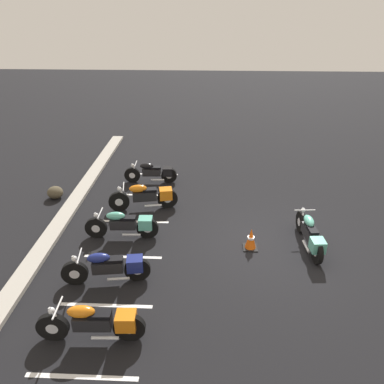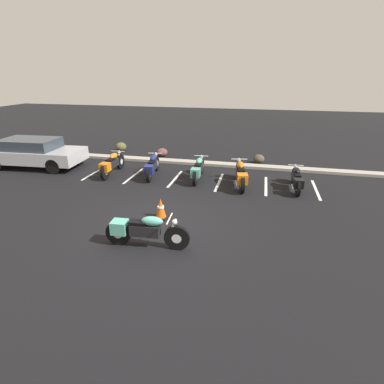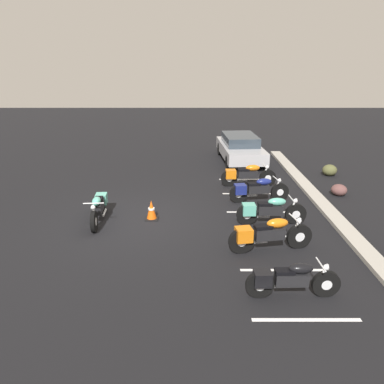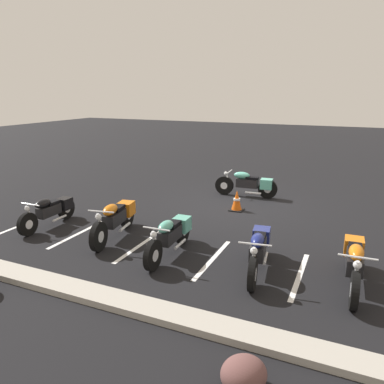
{
  "view_description": "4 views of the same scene",
  "coord_description": "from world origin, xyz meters",
  "px_view_note": "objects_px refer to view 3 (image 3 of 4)",
  "views": [
    {
      "loc": [
        -8.77,
        1.82,
        6.12
      ],
      "look_at": [
        1.1,
        2.25,
        1.09
      ],
      "focal_mm": 35.0,
      "sensor_mm": 36.0,
      "label": 1
    },
    {
      "loc": [
        2.59,
        -7.05,
        4.04
      ],
      "look_at": [
        0.77,
        0.79,
        0.81
      ],
      "focal_mm": 28.0,
      "sensor_mm": 36.0,
      "label": 2
    },
    {
      "loc": [
        10.68,
        1.84,
        4.67
      ],
      "look_at": [
        -0.01,
        1.84,
        0.93
      ],
      "focal_mm": 35.0,
      "sensor_mm": 36.0,
      "label": 3
    },
    {
      "loc": [
        -3.27,
        10.91,
        3.47
      ],
      "look_at": [
        0.92,
        1.51,
        0.68
      ],
      "focal_mm": 35.0,
      "sensor_mm": 36.0,
      "label": 4
    }
  ],
  "objects_px": {
    "motorcycle_teal_featured": "(99,207)",
    "parked_bike_1": "(256,190)",
    "car_silver": "(240,147)",
    "traffic_cone": "(151,210)",
    "parked_bike_0": "(246,175)",
    "parked_bike_4": "(289,279)",
    "parked_bike_2": "(268,210)",
    "landscape_rock_0": "(339,190)",
    "parked_bike_3": "(267,234)",
    "landscape_rock_1": "(330,170)"
  },
  "relations": [
    {
      "from": "motorcycle_teal_featured",
      "to": "parked_bike_1",
      "type": "xyz_separation_m",
      "value": [
        -1.63,
        5.14,
        0.0
      ]
    },
    {
      "from": "car_silver",
      "to": "traffic_cone",
      "type": "bearing_deg",
      "value": -30.47
    },
    {
      "from": "parked_bike_0",
      "to": "car_silver",
      "type": "relative_size",
      "value": 0.5
    },
    {
      "from": "parked_bike_4",
      "to": "traffic_cone",
      "type": "distance_m",
      "value": 5.25
    },
    {
      "from": "parked_bike_2",
      "to": "parked_bike_4",
      "type": "xyz_separation_m",
      "value": [
        3.73,
        -0.29,
        -0.03
      ]
    },
    {
      "from": "motorcycle_teal_featured",
      "to": "parked_bike_0",
      "type": "height_order",
      "value": "parked_bike_0"
    },
    {
      "from": "parked_bike_0",
      "to": "traffic_cone",
      "type": "distance_m",
      "value": 4.73
    },
    {
      "from": "landscape_rock_0",
      "to": "parked_bike_2",
      "type": "bearing_deg",
      "value": -50.59
    },
    {
      "from": "parked_bike_2",
      "to": "landscape_rock_0",
      "type": "xyz_separation_m",
      "value": [
        -2.56,
        3.12,
        -0.23
      ]
    },
    {
      "from": "parked_bike_3",
      "to": "car_silver",
      "type": "relative_size",
      "value": 0.51
    },
    {
      "from": "parked_bike_1",
      "to": "parked_bike_4",
      "type": "bearing_deg",
      "value": -100.5
    },
    {
      "from": "landscape_rock_1",
      "to": "landscape_rock_0",
      "type": "bearing_deg",
      "value": -11.83
    },
    {
      "from": "parked_bike_2",
      "to": "landscape_rock_1",
      "type": "distance_m",
      "value": 6.28
    },
    {
      "from": "parked_bike_1",
      "to": "traffic_cone",
      "type": "bearing_deg",
      "value": -164.18
    },
    {
      "from": "parked_bike_2",
      "to": "car_silver",
      "type": "height_order",
      "value": "car_silver"
    },
    {
      "from": "parked_bike_3",
      "to": "parked_bike_1",
      "type": "bearing_deg",
      "value": 74.72
    },
    {
      "from": "landscape_rock_1",
      "to": "traffic_cone",
      "type": "height_order",
      "value": "traffic_cone"
    },
    {
      "from": "parked_bike_3",
      "to": "traffic_cone",
      "type": "xyz_separation_m",
      "value": [
        -2.08,
        -3.19,
        -0.18
      ]
    },
    {
      "from": "motorcycle_teal_featured",
      "to": "car_silver",
      "type": "xyz_separation_m",
      "value": [
        -7.34,
        5.25,
        0.24
      ]
    },
    {
      "from": "parked_bike_0",
      "to": "parked_bike_2",
      "type": "xyz_separation_m",
      "value": [
        3.68,
        0.17,
        -0.01
      ]
    },
    {
      "from": "parked_bike_1",
      "to": "car_silver",
      "type": "bearing_deg",
      "value": 80.94
    },
    {
      "from": "car_silver",
      "to": "parked_bike_2",
      "type": "bearing_deg",
      "value": -4.46
    },
    {
      "from": "parked_bike_3",
      "to": "landscape_rock_1",
      "type": "relative_size",
      "value": 3.66
    },
    {
      "from": "parked_bike_3",
      "to": "parked_bike_4",
      "type": "distance_m",
      "value": 2.03
    },
    {
      "from": "landscape_rock_0",
      "to": "landscape_rock_1",
      "type": "height_order",
      "value": "landscape_rock_1"
    },
    {
      "from": "traffic_cone",
      "to": "motorcycle_teal_featured",
      "type": "bearing_deg",
      "value": -86.97
    },
    {
      "from": "parked_bike_1",
      "to": "landscape_rock_0",
      "type": "height_order",
      "value": "parked_bike_1"
    },
    {
      "from": "parked_bike_2",
      "to": "car_silver",
      "type": "bearing_deg",
      "value": 87.4
    },
    {
      "from": "parked_bike_3",
      "to": "parked_bike_4",
      "type": "height_order",
      "value": "parked_bike_3"
    },
    {
      "from": "car_silver",
      "to": "traffic_cone",
      "type": "height_order",
      "value": "car_silver"
    },
    {
      "from": "traffic_cone",
      "to": "parked_bike_2",
      "type": "bearing_deg",
      "value": 83.91
    },
    {
      "from": "parked_bike_3",
      "to": "parked_bike_4",
      "type": "xyz_separation_m",
      "value": [
        2.03,
        0.07,
        -0.06
      ]
    },
    {
      "from": "landscape_rock_1",
      "to": "traffic_cone",
      "type": "distance_m",
      "value": 8.62
    },
    {
      "from": "traffic_cone",
      "to": "landscape_rock_1",
      "type": "bearing_deg",
      "value": 123.27
    },
    {
      "from": "parked_bike_1",
      "to": "parked_bike_3",
      "type": "height_order",
      "value": "parked_bike_3"
    },
    {
      "from": "parked_bike_0",
      "to": "traffic_cone",
      "type": "xyz_separation_m",
      "value": [
        3.3,
        -3.39,
        -0.17
      ]
    },
    {
      "from": "parked_bike_3",
      "to": "car_silver",
      "type": "xyz_separation_m",
      "value": [
        -9.34,
        0.44,
        0.21
      ]
    },
    {
      "from": "motorcycle_teal_featured",
      "to": "landscape_rock_0",
      "type": "relative_size",
      "value": 3.71
    },
    {
      "from": "parked_bike_3",
      "to": "landscape_rock_0",
      "type": "height_order",
      "value": "parked_bike_3"
    },
    {
      "from": "parked_bike_1",
      "to": "car_silver",
      "type": "distance_m",
      "value": 5.71
    },
    {
      "from": "landscape_rock_1",
      "to": "traffic_cone",
      "type": "relative_size",
      "value": 0.99
    },
    {
      "from": "landscape_rock_0",
      "to": "parked_bike_4",
      "type": "bearing_deg",
      "value": -28.45
    },
    {
      "from": "parked_bike_1",
      "to": "parked_bike_4",
      "type": "distance_m",
      "value": 5.66
    },
    {
      "from": "motorcycle_teal_featured",
      "to": "landscape_rock_1",
      "type": "height_order",
      "value": "motorcycle_teal_featured"
    },
    {
      "from": "parked_bike_1",
      "to": "landscape_rock_1",
      "type": "xyz_separation_m",
      "value": [
        -3.18,
        3.69,
        -0.2
      ]
    },
    {
      "from": "car_silver",
      "to": "landscape_rock_0",
      "type": "xyz_separation_m",
      "value": [
        5.07,
        3.04,
        -0.47
      ]
    },
    {
      "from": "parked_bike_1",
      "to": "parked_bike_2",
      "type": "xyz_separation_m",
      "value": [
        1.93,
        0.04,
        -0.0
      ]
    },
    {
      "from": "car_silver",
      "to": "motorcycle_teal_featured",
      "type": "bearing_deg",
      "value": -39.45
    },
    {
      "from": "motorcycle_teal_featured",
      "to": "landscape_rock_0",
      "type": "height_order",
      "value": "motorcycle_teal_featured"
    },
    {
      "from": "traffic_cone",
      "to": "landscape_rock_0",
      "type": "bearing_deg",
      "value": 108.13
    }
  ]
}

